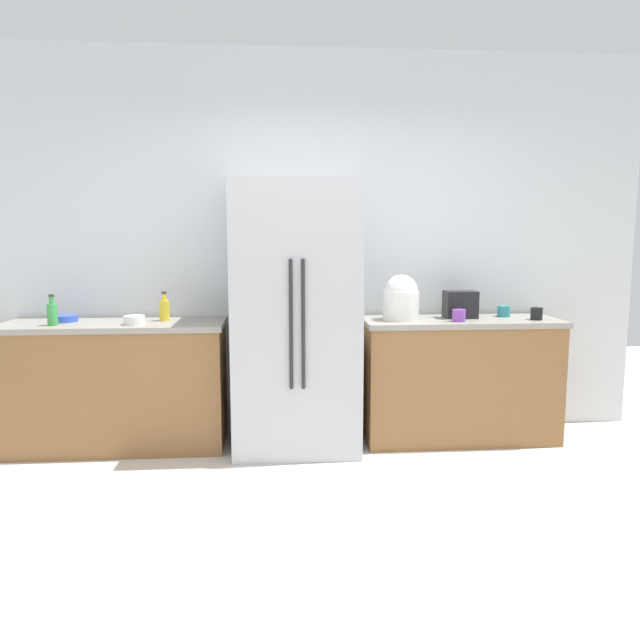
% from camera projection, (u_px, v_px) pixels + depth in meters
% --- Properties ---
extents(ground_plane, '(10.19, 10.19, 0.00)m').
position_uv_depth(ground_plane, '(341.00, 541.00, 3.07)').
color(ground_plane, beige).
extents(kitchen_back_panel, '(5.09, 0.10, 2.89)m').
position_uv_depth(kitchen_back_panel, '(314.00, 245.00, 4.70)').
color(kitchen_back_panel, silver).
rests_on(kitchen_back_panel, ground_plane).
extents(counter_left, '(1.56, 0.59, 0.91)m').
position_uv_depth(counter_left, '(117.00, 385.00, 4.39)').
color(counter_left, olive).
rests_on(counter_left, ground_plane).
extents(counter_right, '(1.45, 0.59, 0.91)m').
position_uv_depth(counter_right, '(458.00, 378.00, 4.58)').
color(counter_right, olive).
rests_on(counter_right, ground_plane).
extents(refrigerator, '(0.88, 0.75, 1.90)m').
position_uv_depth(refrigerator, '(295.00, 317.00, 4.33)').
color(refrigerator, '#B7BABF').
rests_on(refrigerator, ground_plane).
extents(toaster, '(0.23, 0.17, 0.20)m').
position_uv_depth(toaster, '(460.00, 304.00, 4.55)').
color(toaster, black).
rests_on(toaster, counter_right).
extents(rice_cooker, '(0.26, 0.26, 0.33)m').
position_uv_depth(rice_cooker, '(401.00, 298.00, 4.43)').
color(rice_cooker, white).
rests_on(rice_cooker, counter_right).
extents(bottle_a, '(0.07, 0.07, 0.21)m').
position_uv_depth(bottle_a, '(52.00, 313.00, 4.16)').
color(bottle_a, green).
rests_on(bottle_a, counter_left).
extents(bottle_b, '(0.07, 0.07, 0.21)m').
position_uv_depth(bottle_b, '(164.00, 309.00, 4.39)').
color(bottle_b, yellow).
rests_on(bottle_b, counter_left).
extents(cup_a, '(0.09, 0.09, 0.09)m').
position_uv_depth(cup_a, '(537.00, 314.00, 4.44)').
color(cup_a, black).
rests_on(cup_a, counter_right).
extents(cup_b, '(0.09, 0.09, 0.09)m').
position_uv_depth(cup_b, '(459.00, 315.00, 4.36)').
color(cup_b, purple).
rests_on(cup_b, counter_right).
extents(cup_c, '(0.09, 0.09, 0.08)m').
position_uv_depth(cup_c, '(504.00, 311.00, 4.63)').
color(cup_c, teal).
rests_on(cup_c, counter_right).
extents(bowl_a, '(0.15, 0.15, 0.06)m').
position_uv_depth(bowl_a, '(134.00, 320.00, 4.22)').
color(bowl_a, white).
rests_on(bowl_a, counter_left).
extents(bowl_b, '(0.19, 0.19, 0.05)m').
position_uv_depth(bowl_b, '(64.00, 318.00, 4.35)').
color(bowl_b, blue).
rests_on(bowl_b, counter_left).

